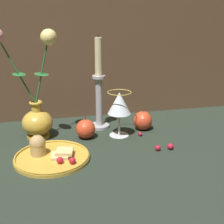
{
  "coord_description": "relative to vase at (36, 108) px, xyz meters",
  "views": [
    {
      "loc": [
        -0.14,
        -0.94,
        0.43
      ],
      "look_at": [
        0.09,
        0.02,
        0.1
      ],
      "focal_mm": 50.0,
      "sensor_mm": 36.0,
      "label": 1
    }
  ],
  "objects": [
    {
      "name": "ground_plane",
      "position": [
        0.16,
        -0.09,
        -0.11
      ],
      "size": [
        2.4,
        2.4,
        0.0
      ],
      "primitive_type": "plane",
      "color": "#232D23",
      "rests_on": "ground"
    },
    {
      "name": "vase",
      "position": [
        0.0,
        0.0,
        0.0
      ],
      "size": [
        0.21,
        0.11,
        0.37
      ],
      "color": "gold",
      "rests_on": "ground_plane"
    },
    {
      "name": "plate_with_pastries",
      "position": [
        0.04,
        -0.18,
        -0.1
      ],
      "size": [
        0.23,
        0.23,
        0.07
      ],
      "color": "gold",
      "rests_on": "ground_plane"
    },
    {
      "name": "wine_glass",
      "position": [
        0.28,
        -0.04,
        0.0
      ],
      "size": [
        0.08,
        0.08,
        0.16
      ],
      "color": "silver",
      "rests_on": "ground_plane"
    },
    {
      "name": "candlestick",
      "position": [
        0.23,
        0.05,
        0.03
      ],
      "size": [
        0.07,
        0.07,
        0.34
      ],
      "color": "#A3A3A8",
      "rests_on": "ground_plane"
    },
    {
      "name": "apple_beside_vase",
      "position": [
        0.17,
        -0.04,
        -0.08
      ],
      "size": [
        0.07,
        0.07,
        0.08
      ],
      "color": "#D14223",
      "rests_on": "ground_plane"
    },
    {
      "name": "apple_near_glass",
      "position": [
        0.38,
        -0.01,
        -0.08
      ],
      "size": [
        0.07,
        0.07,
        0.08
      ],
      "color": "#D14223",
      "rests_on": "ground_plane"
    },
    {
      "name": "berry_near_plate",
      "position": [
        0.35,
        -0.07,
        -0.1
      ],
      "size": [
        0.01,
        0.01,
        0.01
      ],
      "primitive_type": "sphere",
      "color": "#AD192D",
      "rests_on": "ground_plane"
    },
    {
      "name": "berry_front_center",
      "position": [
        0.41,
        -0.19,
        -0.1
      ],
      "size": [
        0.02,
        0.02,
        0.02
      ],
      "primitive_type": "sphere",
      "color": "#AD192D",
      "rests_on": "ground_plane"
    },
    {
      "name": "berry_by_glass_stem",
      "position": [
        0.37,
        -0.19,
        -0.1
      ],
      "size": [
        0.02,
        0.02,
        0.02
      ],
      "primitive_type": "sphere",
      "color": "#AD192D",
      "rests_on": "ground_plane"
    }
  ]
}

